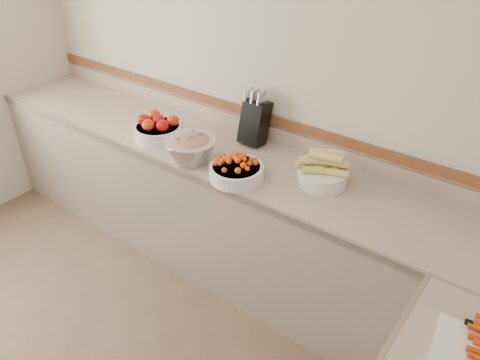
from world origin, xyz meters
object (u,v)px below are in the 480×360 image
Objects in this scene: corn_bowl at (323,172)px; rhubarb_bowl at (191,148)px; tomato_bowl at (158,128)px; knife_block at (255,121)px; cherry_tomato_bowl at (237,170)px.

corn_bowl reaches higher than rhubarb_bowl.
tomato_bowl is 1.14m from corn_bowl.
tomato_bowl is at bearing -149.21° from knife_block.
cherry_tomato_bowl is (0.72, -0.10, -0.01)m from tomato_bowl.
knife_block is 0.64m from tomato_bowl.
tomato_bowl is 1.04× the size of corn_bowl.
rhubarb_bowl is at bearing -178.54° from cherry_tomato_bowl.
knife_block reaches higher than cherry_tomato_bowl.
rhubarb_bowl is (-0.16, -0.43, -0.06)m from knife_block.
tomato_bowl is at bearing 164.91° from rhubarb_bowl.
tomato_bowl is 0.73m from cherry_tomato_bowl.
corn_bowl is at bearing -16.49° from knife_block.
tomato_bowl is 1.01× the size of rhubarb_bowl.
knife_block is 0.46m from rhubarb_bowl.
rhubarb_bowl is at bearing -110.33° from knife_block.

